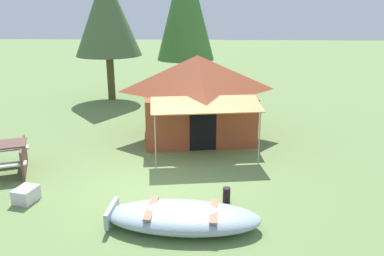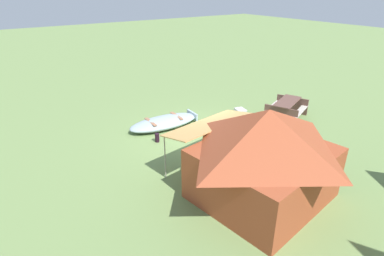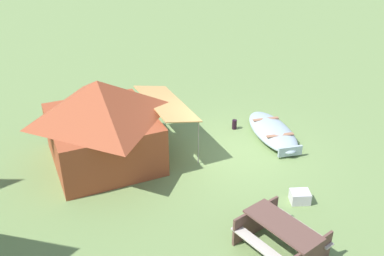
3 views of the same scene
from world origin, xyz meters
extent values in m
plane|color=#6A854A|center=(0.00, 0.00, 0.00)|extent=(80.00, 80.00, 0.00)
ellipsoid|color=#96A8B4|center=(0.59, -1.59, 0.20)|extent=(3.02, 1.33, 0.41)
ellipsoid|color=#343B3F|center=(0.59, -1.59, 0.24)|extent=(2.78, 1.18, 0.15)
cube|color=#966449|center=(1.18, -1.62, 0.37)|extent=(0.18, 0.92, 0.04)
cube|color=#966449|center=(-0.01, -1.57, 0.37)|extent=(0.18, 0.92, 0.04)
cube|color=#96A8B4|center=(-0.78, -1.53, 0.22)|extent=(0.12, 0.77, 0.31)
cube|color=#9B4327|center=(0.69, 3.91, 0.74)|extent=(3.63, 3.35, 1.47)
pyramid|color=#9B4327|center=(0.69, 3.91, 2.02)|extent=(3.92, 3.62, 1.10)
cube|color=black|center=(0.90, 2.46, 0.62)|extent=(0.76, 0.14, 1.18)
cube|color=tan|center=(0.98, 1.92, 1.52)|extent=(3.05, 1.52, 0.23)
cylinder|color=gray|center=(2.40, 1.65, 0.70)|extent=(0.04, 0.04, 1.40)
cylinder|color=gray|center=(-0.30, 1.25, 0.70)|extent=(0.04, 0.04, 1.40)
cube|color=brown|center=(-4.31, 0.58, 0.75)|extent=(1.89, 1.32, 0.04)
cube|color=#BEB3A7|center=(-4.10, 0.04, 0.43)|extent=(1.72, 0.89, 0.04)
cube|color=#BEB3A7|center=(-4.53, 1.11, 0.43)|extent=(1.72, 0.89, 0.04)
cube|color=brown|center=(-3.60, 0.86, 0.37)|extent=(0.59, 1.34, 0.73)
cube|color=silver|center=(-2.83, -0.74, 0.16)|extent=(0.50, 0.57, 0.31)
cylinder|color=black|center=(1.46, -0.59, 0.17)|extent=(0.20, 0.20, 0.33)
camera|label=1|loc=(1.06, -8.09, 4.04)|focal=36.43mm
camera|label=2|loc=(6.27, 8.65, 5.34)|focal=29.16mm
camera|label=3|loc=(-10.66, 4.47, 6.91)|focal=39.91mm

